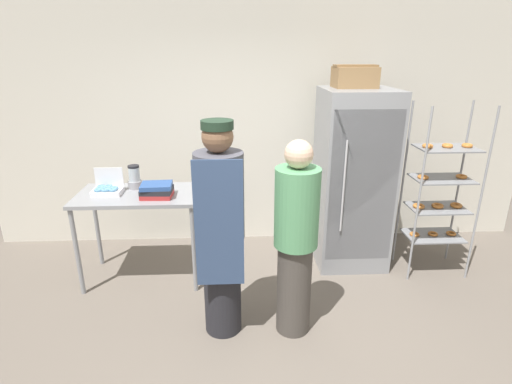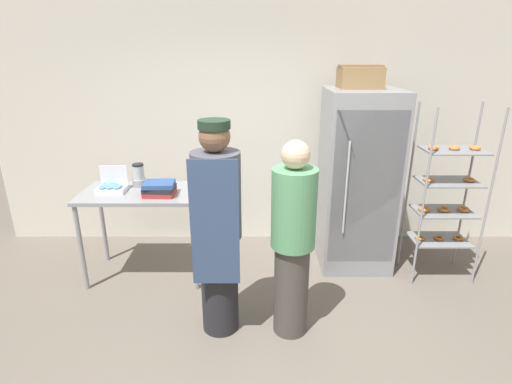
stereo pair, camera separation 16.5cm
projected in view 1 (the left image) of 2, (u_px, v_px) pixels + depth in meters
The scene contains 11 objects.
ground_plane at pixel (280, 368), 2.99m from camera, with size 14.00×14.00×0.00m, color #6B6056.
back_wall at pixel (262, 119), 4.65m from camera, with size 6.40×0.12×2.97m, color silver.
refrigerator at pixel (353, 179), 4.26m from camera, with size 0.73×0.77×1.89m.
baking_rack at pixel (440, 193), 4.06m from camera, with size 0.64×0.43×1.78m.
prep_counter at pixel (139, 204), 3.94m from camera, with size 1.18×0.66×0.93m.
donut_box at pixel (107, 189), 3.86m from camera, with size 0.28×0.20×0.24m.
blender_pitcher at pixel (135, 178), 4.01m from camera, with size 0.14×0.14×0.24m.
binder_stack at pixel (157, 190), 3.79m from camera, with size 0.30×0.24×0.13m.
cardboard_storage_box at pixel (355, 77), 4.00m from camera, with size 0.42×0.33×0.22m.
person_baker at pixel (220, 230), 3.12m from camera, with size 0.38×0.40×1.78m.
person_customer at pixel (296, 240), 3.15m from camera, with size 0.35×0.35×1.64m.
Camera 1 is at (-0.30, -2.36, 2.26)m, focal length 28.00 mm.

